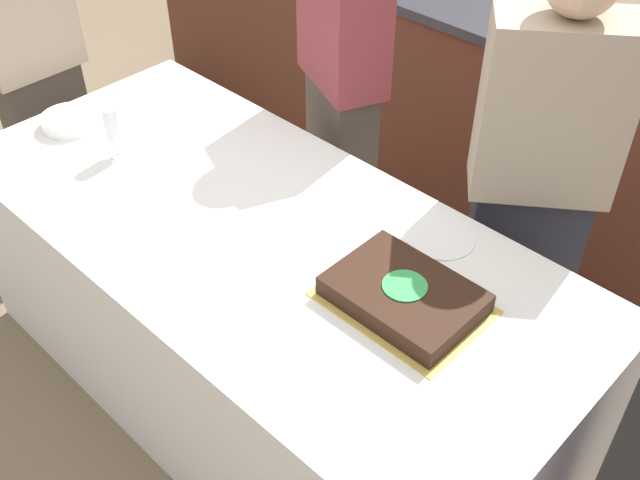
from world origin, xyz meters
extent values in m
plane|color=#7A664C|center=(0.00, 0.00, 0.00)|extent=(14.00, 14.00, 0.00)
cube|color=#5B2D1E|center=(0.00, 1.55, 0.44)|extent=(4.40, 0.55, 0.88)
cube|color=#2D2D33|center=(0.00, 1.55, 0.90)|extent=(4.40, 0.58, 0.04)
cube|color=white|center=(0.00, 0.00, 0.39)|extent=(2.10, 0.95, 0.77)
cube|color=gold|center=(0.52, 0.05, 0.77)|extent=(0.42, 0.32, 0.00)
cube|color=black|center=(0.52, 0.05, 0.81)|extent=(0.38, 0.28, 0.06)
cylinder|color=green|center=(0.52, 0.05, 0.84)|extent=(0.12, 0.12, 0.00)
cylinder|color=white|center=(-0.90, -0.09, 0.79)|extent=(0.19, 0.19, 0.04)
cylinder|color=white|center=(-0.62, -0.07, 0.77)|extent=(0.06, 0.06, 0.00)
cylinder|color=white|center=(-0.62, -0.07, 0.81)|extent=(0.01, 0.01, 0.07)
cylinder|color=white|center=(-0.62, -0.07, 0.90)|extent=(0.06, 0.06, 0.11)
cylinder|color=white|center=(0.42, 0.34, 0.77)|extent=(0.21, 0.21, 0.00)
cube|color=#282833|center=(0.52, 0.70, 0.41)|extent=(0.38, 0.34, 0.81)
cube|color=tan|center=(0.52, 0.70, 1.09)|extent=(0.45, 0.41, 0.56)
cube|color=#4C4238|center=(-1.27, 0.00, 0.42)|extent=(0.16, 0.31, 0.83)
cube|color=tan|center=(-1.27, 0.00, 1.10)|extent=(0.20, 0.36, 0.55)
cube|color=#4C4238|center=(-0.30, 0.70, 0.43)|extent=(0.36, 0.27, 0.87)
cube|color=brown|center=(-0.30, 0.70, 1.13)|extent=(0.43, 0.33, 0.53)
camera|label=1|loc=(1.33, -1.11, 2.20)|focal=42.00mm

